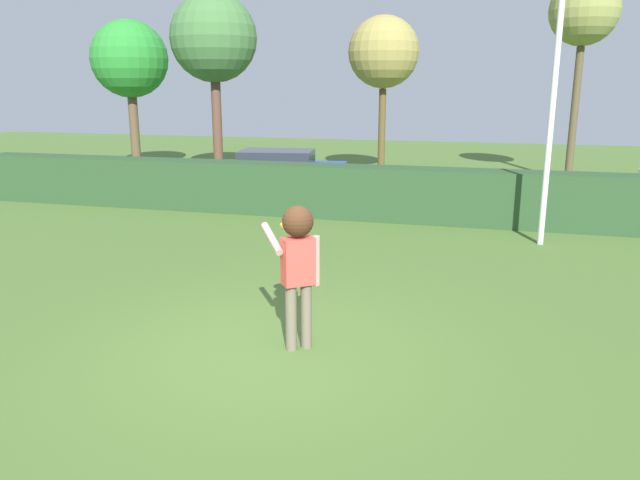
{
  "coord_description": "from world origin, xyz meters",
  "views": [
    {
      "loc": [
        2.46,
        -6.58,
        3.19
      ],
      "look_at": [
        0.34,
        1.21,
        1.15
      ],
      "focal_mm": 34.53,
      "sensor_mm": 36.0,
      "label": 1
    }
  ],
  "objects_px": {
    "willow_tree": "(214,39)",
    "bare_elm_tree": "(384,53)",
    "maple_tree": "(129,60)",
    "parked_car_blue": "(277,169)",
    "frisbee": "(289,225)",
    "oak_tree": "(584,13)",
    "lamppost": "(553,97)",
    "person": "(298,256)"
  },
  "relations": [
    {
      "from": "bare_elm_tree",
      "to": "oak_tree",
      "type": "bearing_deg",
      "value": 7.31
    },
    {
      "from": "frisbee",
      "to": "willow_tree",
      "type": "xyz_separation_m",
      "value": [
        -6.8,
        12.75,
        3.23
      ]
    },
    {
      "from": "lamppost",
      "to": "frisbee",
      "type": "bearing_deg",
      "value": -121.53
    },
    {
      "from": "frisbee",
      "to": "oak_tree",
      "type": "xyz_separation_m",
      "value": [
        5.08,
        15.14,
        3.97
      ]
    },
    {
      "from": "maple_tree",
      "to": "oak_tree",
      "type": "height_order",
      "value": "oak_tree"
    },
    {
      "from": "frisbee",
      "to": "bare_elm_tree",
      "type": "height_order",
      "value": "bare_elm_tree"
    },
    {
      "from": "parked_car_blue",
      "to": "bare_elm_tree",
      "type": "xyz_separation_m",
      "value": [
        2.61,
        3.72,
        3.56
      ]
    },
    {
      "from": "person",
      "to": "oak_tree",
      "type": "distance_m",
      "value": 16.9
    },
    {
      "from": "frisbee",
      "to": "oak_tree",
      "type": "bearing_deg",
      "value": 71.47
    },
    {
      "from": "maple_tree",
      "to": "oak_tree",
      "type": "relative_size",
      "value": 0.83
    },
    {
      "from": "frisbee",
      "to": "maple_tree",
      "type": "xyz_separation_m",
      "value": [
        -10.38,
        13.24,
        2.61
      ]
    },
    {
      "from": "maple_tree",
      "to": "willow_tree",
      "type": "height_order",
      "value": "willow_tree"
    },
    {
      "from": "parked_car_blue",
      "to": "bare_elm_tree",
      "type": "bearing_deg",
      "value": 54.93
    },
    {
      "from": "oak_tree",
      "to": "parked_car_blue",
      "type": "bearing_deg",
      "value": -153.14
    },
    {
      "from": "person",
      "to": "maple_tree",
      "type": "bearing_deg",
      "value": 127.76
    },
    {
      "from": "lamppost",
      "to": "bare_elm_tree",
      "type": "relative_size",
      "value": 0.97
    },
    {
      "from": "person",
      "to": "parked_car_blue",
      "type": "height_order",
      "value": "person"
    },
    {
      "from": "oak_tree",
      "to": "maple_tree",
      "type": "bearing_deg",
      "value": -173.0
    },
    {
      "from": "parked_car_blue",
      "to": "oak_tree",
      "type": "xyz_separation_m",
      "value": [
        8.95,
        4.53,
        4.74
      ]
    },
    {
      "from": "lamppost",
      "to": "parked_car_blue",
      "type": "xyz_separation_m",
      "value": [
        -7.42,
        4.83,
        -2.28
      ]
    },
    {
      "from": "maple_tree",
      "to": "willow_tree",
      "type": "distance_m",
      "value": 3.67
    },
    {
      "from": "willow_tree",
      "to": "oak_tree",
      "type": "relative_size",
      "value": 0.94
    },
    {
      "from": "parked_car_blue",
      "to": "bare_elm_tree",
      "type": "relative_size",
      "value": 0.8
    },
    {
      "from": "parked_car_blue",
      "to": "maple_tree",
      "type": "xyz_separation_m",
      "value": [
        -6.5,
        2.64,
        3.38
      ]
    },
    {
      "from": "lamppost",
      "to": "oak_tree",
      "type": "relative_size",
      "value": 0.8
    },
    {
      "from": "parked_car_blue",
      "to": "bare_elm_tree",
      "type": "height_order",
      "value": "bare_elm_tree"
    },
    {
      "from": "frisbee",
      "to": "maple_tree",
      "type": "bearing_deg",
      "value": 128.08
    },
    {
      "from": "willow_tree",
      "to": "bare_elm_tree",
      "type": "bearing_deg",
      "value": 15.98
    },
    {
      "from": "lamppost",
      "to": "willow_tree",
      "type": "height_order",
      "value": "willow_tree"
    },
    {
      "from": "lamppost",
      "to": "oak_tree",
      "type": "distance_m",
      "value": 9.8
    },
    {
      "from": "maple_tree",
      "to": "willow_tree",
      "type": "bearing_deg",
      "value": -7.94
    },
    {
      "from": "person",
      "to": "willow_tree",
      "type": "distance_m",
      "value": 15.4
    },
    {
      "from": "maple_tree",
      "to": "willow_tree",
      "type": "xyz_separation_m",
      "value": [
        3.58,
        -0.5,
        0.62
      ]
    },
    {
      "from": "person",
      "to": "maple_tree",
      "type": "relative_size",
      "value": 0.33
    },
    {
      "from": "frisbee",
      "to": "bare_elm_tree",
      "type": "relative_size",
      "value": 0.04
    },
    {
      "from": "willow_tree",
      "to": "oak_tree",
      "type": "height_order",
      "value": "oak_tree"
    },
    {
      "from": "parked_car_blue",
      "to": "willow_tree",
      "type": "relative_size",
      "value": 0.71
    },
    {
      "from": "parked_car_blue",
      "to": "oak_tree",
      "type": "distance_m",
      "value": 11.1
    },
    {
      "from": "person",
      "to": "bare_elm_tree",
      "type": "distance_m",
      "value": 15.21
    },
    {
      "from": "lamppost",
      "to": "oak_tree",
      "type": "bearing_deg",
      "value": 80.72
    },
    {
      "from": "parked_car_blue",
      "to": "maple_tree",
      "type": "bearing_deg",
      "value": 157.93
    },
    {
      "from": "maple_tree",
      "to": "parked_car_blue",
      "type": "bearing_deg",
      "value": -22.07
    }
  ]
}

